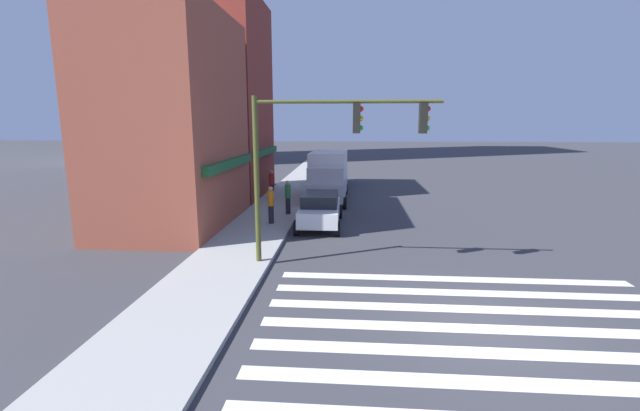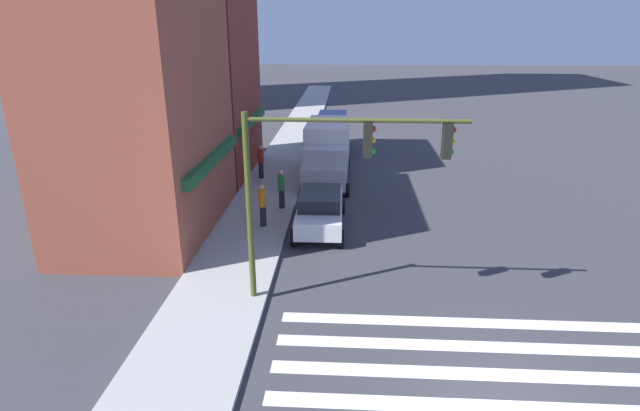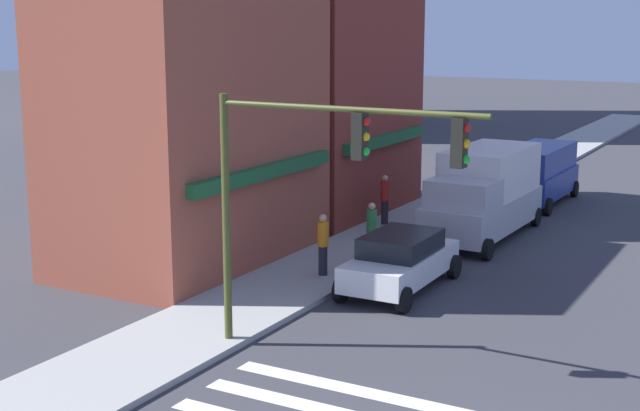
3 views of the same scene
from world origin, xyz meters
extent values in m
plane|color=#38383D|center=(0.00, 0.00, 0.00)|extent=(200.00, 200.00, 0.00)
cube|color=#9E9E99|center=(0.00, 7.50, 0.07)|extent=(120.00, 3.00, 0.15)
cube|color=silver|center=(0.00, 0.00, 0.00)|extent=(0.48, 10.80, 0.01)
cube|color=silver|center=(1.11, 0.00, 0.00)|extent=(0.48, 10.80, 0.01)
cube|color=silver|center=(2.22, 0.00, 0.00)|extent=(0.48, 10.80, 0.01)
cube|color=silver|center=(3.34, 0.00, 0.00)|extent=(0.48, 10.80, 0.01)
cube|color=#9E4C38|center=(9.69, 11.50, 4.90)|extent=(8.35, 5.00, 9.80)
cube|color=#1E592D|center=(9.69, 8.85, 3.00)|extent=(7.10, 0.30, 0.40)
cube|color=maroon|center=(17.97, 11.50, 6.25)|extent=(7.50, 5.00, 12.49)
cube|color=#1E592D|center=(17.97, 8.85, 3.00)|extent=(6.38, 0.30, 0.40)
cylinder|color=#474C1E|center=(4.25, 6.40, 2.87)|extent=(0.18, 0.18, 5.74)
cylinder|color=#474C1E|center=(4.25, 3.39, 5.54)|extent=(0.12, 6.03, 0.12)
cube|color=black|center=(4.25, 3.08, 5.02)|extent=(0.32, 0.24, 0.95)
sphere|color=red|center=(4.25, 2.95, 5.31)|extent=(0.18, 0.18, 0.18)
sphere|color=#EAAD14|center=(4.25, 2.95, 5.01)|extent=(0.18, 0.18, 0.18)
sphere|color=green|center=(4.25, 2.95, 4.71)|extent=(0.18, 0.18, 0.18)
cube|color=black|center=(4.25, 0.97, 5.02)|extent=(0.32, 0.24, 0.95)
sphere|color=red|center=(4.25, 0.84, 5.31)|extent=(0.18, 0.18, 0.18)
sphere|color=#EAAD14|center=(4.25, 0.84, 5.01)|extent=(0.18, 0.18, 0.18)
sphere|color=green|center=(4.25, 0.84, 4.71)|extent=(0.18, 0.18, 0.18)
cube|color=white|center=(10.06, 4.70, 0.69)|extent=(4.42, 1.85, 0.70)
cube|color=black|center=(10.06, 4.70, 1.31)|extent=(2.44, 1.68, 0.55)
cylinder|color=black|center=(8.26, 5.60, 0.34)|extent=(0.68, 0.22, 0.68)
cylinder|color=black|center=(8.26, 3.80, 0.34)|extent=(0.68, 0.22, 0.68)
cylinder|color=black|center=(11.85, 5.60, 0.34)|extent=(0.68, 0.22, 0.68)
cylinder|color=black|center=(11.85, 3.80, 0.34)|extent=(0.68, 0.22, 0.68)
cube|color=#B7B7BC|center=(16.87, 4.70, 0.89)|extent=(6.25, 2.36, 1.10)
cube|color=silver|center=(17.49, 4.70, 2.24)|extent=(4.39, 2.31, 1.60)
cube|color=#B7B7BC|center=(14.89, 4.70, 1.89)|extent=(1.79, 2.13, 0.90)
cylinder|color=black|center=(14.18, 5.80, 0.34)|extent=(0.68, 0.22, 0.68)
cylinder|color=black|center=(14.18, 3.60, 0.34)|extent=(0.68, 0.22, 0.68)
cylinder|color=black|center=(19.56, 5.80, 0.34)|extent=(0.68, 0.22, 0.68)
cylinder|color=black|center=(19.56, 3.60, 0.34)|extent=(0.68, 0.22, 0.68)
cube|color=navy|center=(23.64, 4.70, 0.84)|extent=(5.03, 2.07, 1.00)
cube|color=navy|center=(23.64, 4.70, 1.84)|extent=(4.78, 1.91, 1.00)
cylinder|color=black|center=(21.54, 5.70, 0.34)|extent=(0.68, 0.22, 0.68)
cylinder|color=black|center=(21.54, 3.70, 0.34)|extent=(0.68, 0.22, 0.68)
cylinder|color=black|center=(25.73, 5.70, 0.34)|extent=(0.68, 0.22, 0.68)
cylinder|color=black|center=(25.73, 3.70, 0.34)|extent=(0.68, 0.22, 0.68)
cylinder|color=#23232D|center=(9.83, 7.02, 0.57)|extent=(0.26, 0.26, 0.85)
cylinder|color=orange|center=(9.83, 7.02, 1.35)|extent=(0.32, 0.32, 0.70)
sphere|color=tan|center=(9.83, 7.02, 1.81)|extent=(0.22, 0.22, 0.22)
cylinder|color=#23232D|center=(11.99, 6.53, 0.57)|extent=(0.26, 0.26, 0.85)
cylinder|color=#2D7A3D|center=(11.99, 6.53, 1.35)|extent=(0.32, 0.32, 0.70)
sphere|color=tan|center=(11.99, 6.53, 1.81)|extent=(0.22, 0.22, 0.22)
cylinder|color=#23232D|center=(16.60, 8.24, 0.57)|extent=(0.26, 0.26, 0.85)
cylinder|color=red|center=(16.60, 8.24, 1.35)|extent=(0.32, 0.32, 0.70)
sphere|color=tan|center=(16.60, 8.24, 1.81)|extent=(0.22, 0.22, 0.22)
camera|label=1|loc=(-9.80, 3.21, 4.91)|focal=24.00mm
camera|label=2|loc=(-9.00, 3.62, 7.93)|focal=28.00mm
camera|label=3|loc=(-11.66, -4.88, 7.30)|focal=50.00mm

